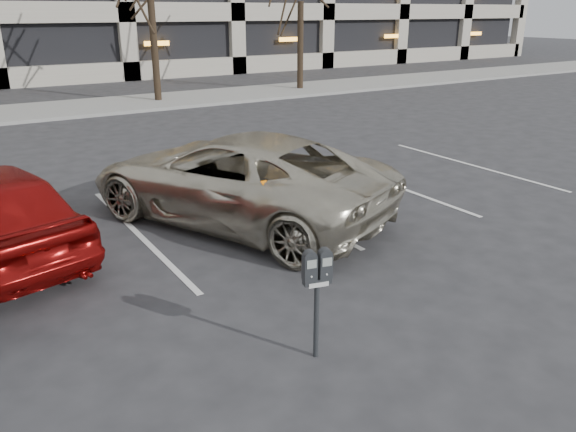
{
  "coord_description": "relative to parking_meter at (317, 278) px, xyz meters",
  "views": [
    {
      "loc": [
        -3.98,
        -6.56,
        3.58
      ],
      "look_at": [
        -0.08,
        -0.41,
        0.9
      ],
      "focal_mm": 35.0,
      "sensor_mm": 36.0,
      "label": 1
    }
  ],
  "objects": [
    {
      "name": "ground",
      "position": [
        0.91,
        2.28,
        -0.96
      ],
      "size": [
        140.0,
        140.0,
        0.0
      ],
      "primitive_type": "plane",
      "color": "#28282B",
      "rests_on": "ground"
    },
    {
      "name": "sidewalk",
      "position": [
        0.91,
        18.28,
        -0.9
      ],
      "size": [
        80.0,
        4.0,
        0.12
      ],
      "primitive_type": "cube",
      "color": "gray",
      "rests_on": "ground"
    },
    {
      "name": "stall_lines",
      "position": [
        -0.49,
        4.58,
        -0.95
      ],
      "size": [
        16.9,
        5.2,
        0.0
      ],
      "color": "silver",
      "rests_on": "ground"
    },
    {
      "name": "parking_meter",
      "position": [
        0.0,
        0.0,
        0.0
      ],
      "size": [
        0.34,
        0.19,
        1.25
      ],
      "rotation": [
        0.0,
        0.0,
        -0.24
      ],
      "color": "black",
      "rests_on": "ground"
    },
    {
      "name": "suv_silver",
      "position": [
        1.28,
        4.28,
        -0.17
      ],
      "size": [
        4.71,
        6.24,
        1.58
      ],
      "rotation": [
        0.0,
        0.0,
        3.56
      ],
      "color": "beige",
      "rests_on": "ground"
    }
  ]
}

